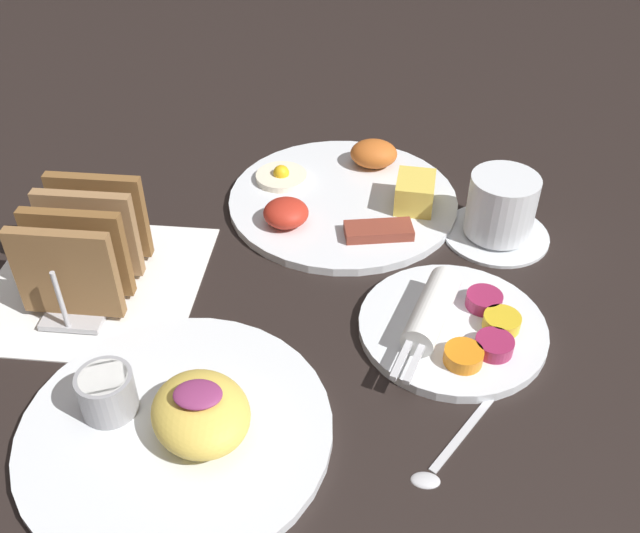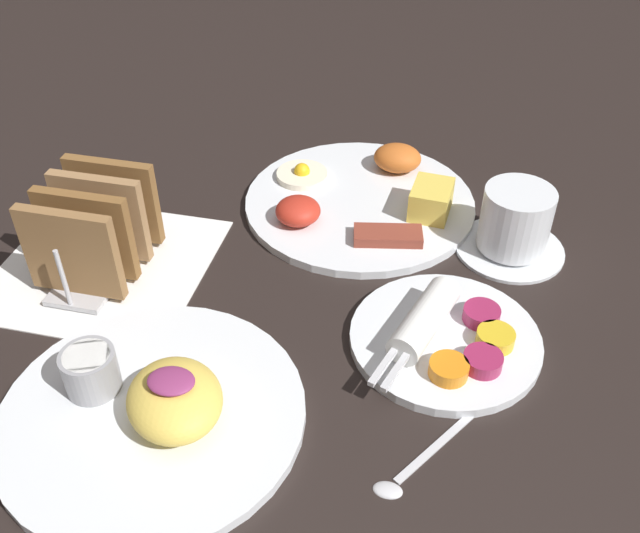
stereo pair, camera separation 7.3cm
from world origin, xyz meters
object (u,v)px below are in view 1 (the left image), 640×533
at_px(plate_breakfast, 346,196).
at_px(coffee_cup, 500,210).
at_px(plate_condiments, 453,326).
at_px(plate_foreground, 176,421).
at_px(toast_rack, 85,247).

height_order(plate_breakfast, coffee_cup, coffee_cup).
distance_m(plate_condiments, plate_foreground, 0.27).
xyz_separation_m(plate_breakfast, coffee_cup, (0.18, -0.05, 0.03)).
xyz_separation_m(plate_condiments, plate_foreground, (-0.24, -0.14, 0.00)).
height_order(plate_breakfast, plate_condiments, plate_breakfast).
bearing_deg(plate_condiments, plate_breakfast, 118.85).
xyz_separation_m(toast_rack, coffee_cup, (0.43, 0.13, -0.02)).
distance_m(plate_foreground, toast_rack, 0.23).
relative_size(plate_breakfast, plate_condiments, 1.51).
bearing_deg(toast_rack, coffee_cup, 17.04).
bearing_deg(toast_rack, plate_foreground, -52.60).
height_order(plate_foreground, toast_rack, toast_rack).
relative_size(plate_condiments, toast_rack, 1.24).
bearing_deg(plate_breakfast, toast_rack, -144.49).
bearing_deg(coffee_cup, toast_rack, -162.96).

